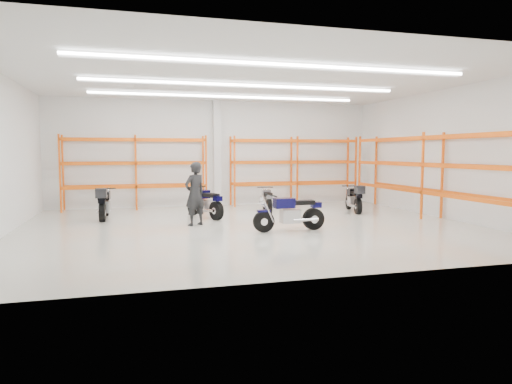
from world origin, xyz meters
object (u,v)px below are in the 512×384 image
object	(u,v)px
motorcycle_back_b	(206,204)
structural_column	(217,154)
motorcycle_back_c	(267,201)
standing_man	(195,194)
motorcycle_back_a	(104,204)
motorcycle_back_d	(354,199)
motorcycle_main	(292,214)

from	to	relation	value
motorcycle_back_b	structural_column	distance (m)	4.10
motorcycle_back_c	standing_man	world-z (taller)	standing_man
motorcycle_back_a	motorcycle_back_c	bearing A→B (deg)	5.00
motorcycle_back_d	standing_man	xyz separation A→B (m)	(-6.34, -1.56, 0.49)
motorcycle_back_d	motorcycle_back_c	bearing A→B (deg)	161.85
motorcycle_back_b	standing_man	world-z (taller)	standing_man
motorcycle_back_b	motorcycle_back_c	distance (m)	2.76
motorcycle_main	motorcycle_back_b	distance (m)	3.90
motorcycle_back_a	motorcycle_back_c	size ratio (longest dim) A/B	1.16
motorcycle_main	motorcycle_back_c	world-z (taller)	motorcycle_main
motorcycle_back_a	motorcycle_back_d	xyz separation A→B (m)	(9.20, -0.52, -0.03)
motorcycle_back_a	standing_man	xyz separation A→B (m)	(2.86, -2.08, 0.46)
motorcycle_back_b	structural_column	size ratio (longest dim) A/B	0.46
motorcycle_back_a	motorcycle_back_c	distance (m)	6.02
standing_man	structural_column	size ratio (longest dim) A/B	0.45
motorcycle_back_d	standing_man	world-z (taller)	standing_man
standing_man	motorcycle_back_d	bearing A→B (deg)	163.83
motorcycle_back_a	motorcycle_back_b	xyz separation A→B (m)	(3.44, -0.50, -0.04)
motorcycle_back_b	motorcycle_back_d	size ratio (longest dim) A/B	0.99
motorcycle_back_c	structural_column	distance (m)	3.45
motorcycle_back_a	motorcycle_back_d	world-z (taller)	motorcycle_back_a
motorcycle_main	standing_man	distance (m)	3.19
motorcycle_main	structural_column	xyz separation A→B (m)	(-0.98, 6.87, 1.74)
motorcycle_back_a	motorcycle_main	bearing A→B (deg)	-34.82
motorcycle_back_b	motorcycle_back_d	world-z (taller)	same
motorcycle_main	motorcycle_back_c	distance (m)	4.37
standing_man	motorcycle_back_c	bearing A→B (deg)	-170.32
motorcycle_back_b	standing_man	xyz separation A→B (m)	(-0.58, -1.58, 0.50)
motorcycle_back_a	motorcycle_back_c	xyz separation A→B (m)	(6.00, 0.53, -0.10)
motorcycle_main	standing_man	bearing A→B (deg)	146.63
motorcycle_back_b	structural_column	xyz separation A→B (m)	(1.07, 3.55, 1.75)
motorcycle_back_b	motorcycle_back_d	bearing A→B (deg)	-0.22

